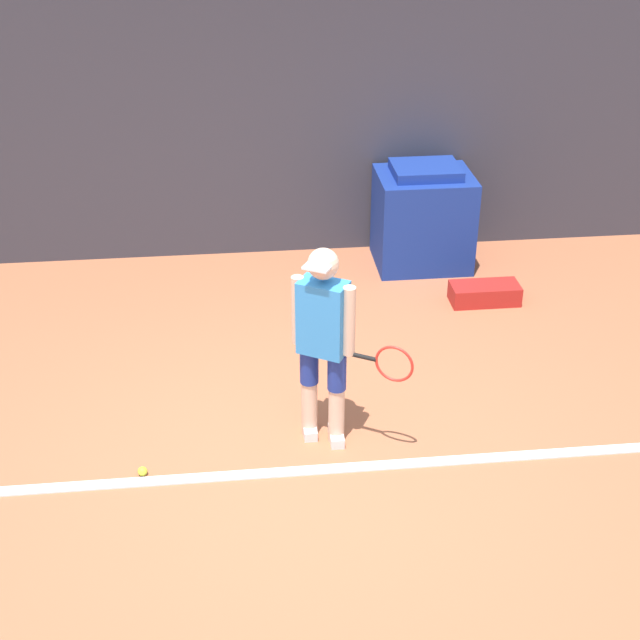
% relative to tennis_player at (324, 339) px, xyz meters
% --- Properties ---
extents(ground_plane, '(24.00, 24.00, 0.00)m').
position_rel_tennis_player_xyz_m(ground_plane, '(-0.17, -0.23, -0.87)').
color(ground_plane, '#B76642').
extents(back_wall, '(24.00, 0.10, 3.16)m').
position_rel_tennis_player_xyz_m(back_wall, '(-0.17, 3.41, 0.71)').
color(back_wall, '#383842').
rests_on(back_wall, ground_plane).
extents(court_baseline, '(21.60, 0.10, 0.01)m').
position_rel_tennis_player_xyz_m(court_baseline, '(-0.17, -0.39, -0.86)').
color(court_baseline, white).
rests_on(court_baseline, ground_plane).
extents(tennis_player, '(0.81, 0.53, 1.57)m').
position_rel_tennis_player_xyz_m(tennis_player, '(0.00, 0.00, 0.00)').
color(tennis_player, beige).
rests_on(tennis_player, ground_plane).
extents(tennis_ball, '(0.07, 0.07, 0.07)m').
position_rel_tennis_player_xyz_m(tennis_ball, '(-1.34, -0.31, -0.83)').
color(tennis_ball, '#D1E533').
rests_on(tennis_ball, ground_plane).
extents(covered_chair, '(0.96, 0.79, 1.08)m').
position_rel_tennis_player_xyz_m(covered_chair, '(1.35, 2.92, -0.35)').
color(covered_chair, navy).
rests_on(covered_chair, ground_plane).
extents(equipment_bag, '(0.66, 0.30, 0.19)m').
position_rel_tennis_player_xyz_m(equipment_bag, '(1.78, 1.98, -0.77)').
color(equipment_bag, '#B2231E').
rests_on(equipment_bag, ground_plane).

